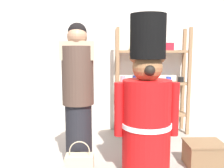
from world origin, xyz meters
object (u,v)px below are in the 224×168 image
(teddy_bear_guard, at_px, (147,109))
(display_crate, at_px, (204,154))
(person_shopper, at_px, (78,97))
(shopping_bag, at_px, (80,168))
(merchandise_shelf, at_px, (152,80))

(teddy_bear_guard, height_order, display_crate, teddy_bear_guard)
(person_shopper, xyz_separation_m, display_crate, (1.46, 0.08, -0.71))
(teddy_bear_guard, xyz_separation_m, shopping_bag, (-0.70, -0.18, -0.58))
(person_shopper, bearing_deg, teddy_bear_guard, -7.42)
(teddy_bear_guard, bearing_deg, merchandise_shelf, 77.65)
(merchandise_shelf, xyz_separation_m, display_crate, (0.40, -1.29, -0.73))
(merchandise_shelf, relative_size, shopping_bag, 3.82)
(teddy_bear_guard, distance_m, person_shopper, 0.75)
(merchandise_shelf, height_order, shopping_bag, merchandise_shelf)
(teddy_bear_guard, bearing_deg, shopping_bag, -165.76)
(merchandise_shelf, distance_m, teddy_bear_guard, 1.51)
(merchandise_shelf, bearing_deg, shopping_bag, -121.96)
(merchandise_shelf, height_order, teddy_bear_guard, teddy_bear_guard)
(merchandise_shelf, xyz_separation_m, teddy_bear_guard, (-0.32, -1.46, -0.14))
(merchandise_shelf, bearing_deg, teddy_bear_guard, -102.35)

